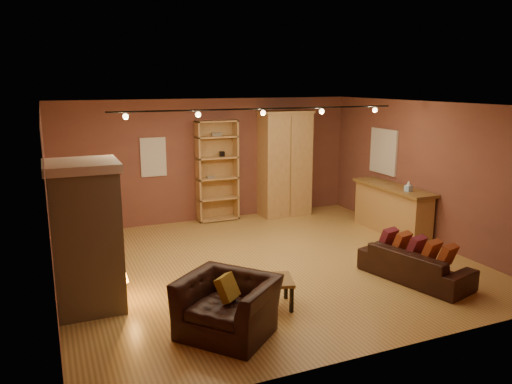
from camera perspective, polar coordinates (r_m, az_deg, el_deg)
name	(u,v)px	position (r m, az deg, el deg)	size (l,w,h in m)	color
floor	(267,264)	(8.98, 1.29, -8.18)	(7.00, 7.00, 0.00)	#A37B3A
ceiling	(268,104)	(8.41, 1.38, 9.97)	(7.00, 7.00, 0.00)	brown
back_wall	(210,160)	(11.58, -5.32, 3.65)	(7.00, 0.02, 2.80)	brown
left_wall	(49,206)	(7.85, -22.63, -1.51)	(0.02, 6.50, 2.80)	brown
right_wall	(428,173)	(10.50, 19.03, 2.11)	(0.02, 6.50, 2.80)	brown
fireplace	(87,236)	(7.37, -18.77, -4.82)	(1.01, 0.98, 2.12)	#C3B187
back_window	(153,157)	(11.21, -11.65, 3.93)	(0.56, 0.04, 0.86)	silver
bookcase	(216,170)	(11.53, -4.57, 2.53)	(0.95, 0.37, 2.32)	tan
armoire	(285,163)	(11.96, 3.29, 3.29)	(1.23, 0.70, 2.51)	tan
bar_counter	(392,209)	(10.98, 15.25, -1.90)	(0.58, 2.15, 1.03)	tan
tissue_box	(408,187)	(10.42, 17.03, 0.57)	(0.13, 0.13, 0.22)	#91BEE9
right_window	(383,151)	(11.51, 14.36, 4.52)	(0.05, 0.90, 1.00)	silver
loveseat	(415,258)	(8.54, 17.74, -7.23)	(0.98, 1.89, 0.76)	black
armchair	(227,297)	(6.47, -3.28, -11.88)	(1.31, 1.36, 1.00)	black
coffee_table	(273,283)	(7.25, 1.95, -10.32)	(0.69, 0.69, 0.42)	olive
track_rail	(263,111)	(8.60, 0.82, 9.29)	(5.20, 0.09, 0.13)	black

